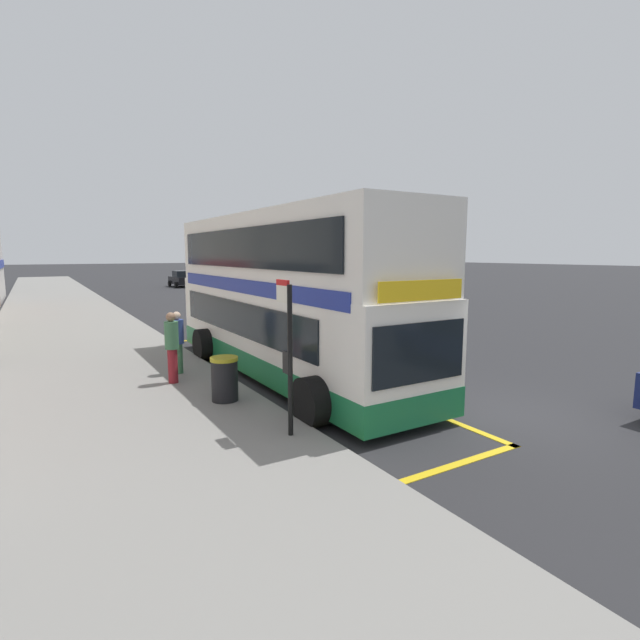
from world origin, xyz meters
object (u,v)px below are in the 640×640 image
(parked_car_black_distant, at_px, (182,279))
(pedestrian_further_back, at_px, (172,344))
(bus_stop_sign, at_px, (288,345))
(pedestrian_waiting_near_sign, at_px, (178,340))
(double_decker_bus, at_px, (284,301))
(litter_bin, at_px, (225,379))

(parked_car_black_distant, height_order, pedestrian_further_back, pedestrian_further_back)
(bus_stop_sign, height_order, pedestrian_waiting_near_sign, bus_stop_sign)
(double_decker_bus, relative_size, litter_bin, 11.04)
(double_decker_bus, height_order, pedestrian_waiting_near_sign, double_decker_bus)
(double_decker_bus, distance_m, parked_car_black_distant, 37.23)
(pedestrian_waiting_near_sign, relative_size, pedestrian_further_back, 0.94)
(parked_car_black_distant, bearing_deg, bus_stop_sign, -101.66)
(double_decker_bus, height_order, parked_car_black_distant, double_decker_bus)
(parked_car_black_distant, bearing_deg, double_decker_bus, -99.97)
(double_decker_bus, relative_size, parked_car_black_distant, 2.57)
(bus_stop_sign, xyz_separation_m, litter_bin, (-0.31, 2.46, -1.13))
(pedestrian_waiting_near_sign, bearing_deg, litter_bin, -85.42)
(double_decker_bus, distance_m, pedestrian_waiting_near_sign, 3.04)
(pedestrian_further_back, xyz_separation_m, litter_bin, (0.61, -2.07, -0.48))
(double_decker_bus, bearing_deg, pedestrian_further_back, 174.97)
(parked_car_black_distant, xyz_separation_m, pedestrian_further_back, (-10.01, -36.27, 0.32))
(bus_stop_sign, bearing_deg, pedestrian_waiting_near_sign, 95.74)
(pedestrian_waiting_near_sign, bearing_deg, bus_stop_sign, -84.26)
(parked_car_black_distant, relative_size, pedestrian_further_back, 2.36)
(bus_stop_sign, height_order, pedestrian_further_back, bus_stop_sign)
(double_decker_bus, xyz_separation_m, litter_bin, (-2.38, -1.80, -1.43))
(double_decker_bus, height_order, pedestrian_further_back, double_decker_bus)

